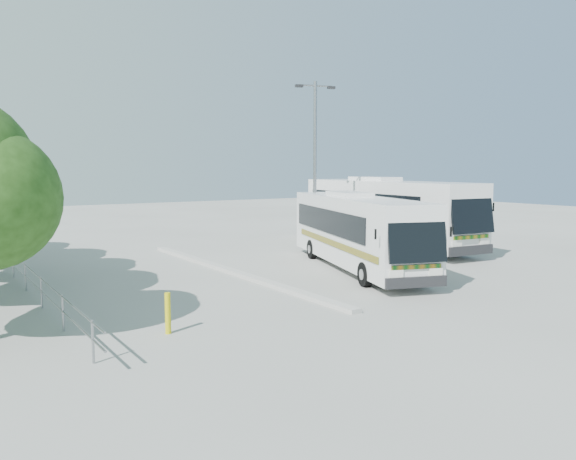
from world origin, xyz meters
TOP-DOWN VIEW (x-y plane):
  - ground at (0.00, 0.00)m, footprint 100.00×100.00m
  - kerb_divider at (-2.30, 2.00)m, footprint 0.40×16.00m
  - railing at (-10.00, 4.00)m, footprint 0.06×22.00m
  - coach_main at (2.67, -0.14)m, footprint 5.78×11.35m
  - coach_adjacent at (8.77, 4.49)m, footprint 4.11×13.34m
  - lamppost at (3.72, 4.34)m, footprint 2.09×0.69m
  - bollard at (-7.75, -4.76)m, footprint 0.16×0.16m

SIDE VIEW (x-z plane):
  - ground at x=0.00m, z-range 0.00..0.00m
  - kerb_divider at x=-2.30m, z-range 0.00..0.15m
  - bollard at x=-7.75m, z-range 0.00..1.10m
  - railing at x=-10.00m, z-range 0.24..1.24m
  - coach_main at x=2.67m, z-range 0.15..3.27m
  - coach_adjacent at x=8.77m, z-range 0.18..3.82m
  - lamppost at x=3.72m, z-range 0.45..9.07m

